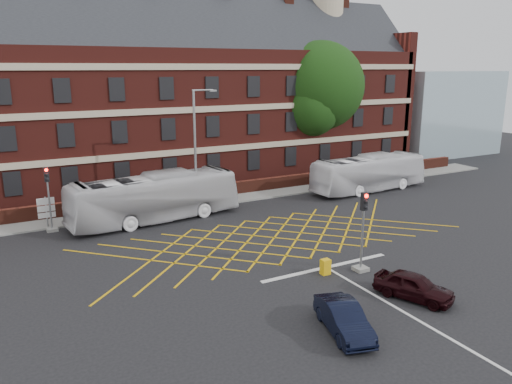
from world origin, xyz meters
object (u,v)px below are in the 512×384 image
bus_right (369,173)px  traffic_light_near (362,239)px  traffic_light_far (50,205)px  bus_left (155,198)px  utility_cabinet (325,267)px  deciduous_tree (319,92)px  car_navy (344,318)px  car_maroon (414,286)px  street_lamp (197,171)px  direction_signs (46,209)px

bus_right → traffic_light_near: (-12.13, -13.47, 0.21)m
bus_right → traffic_light_far: 25.71m
bus_left → utility_cabinet: bus_left is taller
traffic_light_near → utility_cabinet: bearing=165.3°
bus_left → deciduous_tree: bearing=-72.7°
car_navy → traffic_light_far: (-8.76, 19.44, 1.15)m
car_navy → car_maroon: bearing=26.1°
utility_cabinet → street_lamp: bearing=95.7°
traffic_light_far → direction_signs: traffic_light_far is taller
traffic_light_near → direction_signs: (-13.72, 15.45, -0.39)m
car_navy → bus_right: bearing=62.3°
car_navy → street_lamp: street_lamp is taller
deciduous_tree → street_lamp: 18.64m
direction_signs → car_maroon: bearing=-54.4°
street_lamp → traffic_light_far: bearing=178.9°
car_navy → traffic_light_near: (4.79, 4.63, 1.15)m
bus_right → car_navy: bus_right is taller
traffic_light_far → utility_cabinet: bearing=-50.9°
street_lamp → utility_cabinet: street_lamp is taller
car_navy → deciduous_tree: bearing=72.1°
street_lamp → direction_signs: (-10.37, 0.83, -1.70)m
bus_right → car_maroon: bus_right is taller
traffic_light_far → street_lamp: street_lamp is taller
bus_left → car_navy: bus_left is taller
car_maroon → street_lamp: street_lamp is taller
deciduous_tree → direction_signs: size_ratio=5.93×
car_maroon → utility_cabinet: car_maroon is taller
bus_right → car_maroon: 21.07m
deciduous_tree → street_lamp: bearing=-154.8°
street_lamp → utility_cabinet: size_ratio=10.97×
traffic_light_near → street_lamp: street_lamp is taller
direction_signs → car_navy: bearing=-66.0°
traffic_light_far → bus_left: bearing=-8.8°
bus_left → car_navy: size_ratio=3.19×
car_maroon → street_lamp: (-3.34, 18.34, 2.45)m
car_navy → bus_left: bearing=111.8°
utility_cabinet → direction_signs: bearing=128.3°
traffic_light_near → street_lamp: size_ratio=0.48×
bus_left → bus_right: bearing=-96.9°
traffic_light_far → deciduous_tree: bearing=15.8°
traffic_light_far → street_lamp: size_ratio=0.48×
traffic_light_near → bus_left: bearing=116.4°
car_maroon → utility_cabinet: bearing=91.7°
deciduous_tree → traffic_light_near: bearing=-120.1°
car_maroon → direction_signs: direction_signs is taller
bus_right → direction_signs: bearing=82.6°
bus_right → car_navy: bearing=133.9°
bus_left → bus_right: size_ratio=1.07×
direction_signs → deciduous_tree: bearing=14.4°
bus_left → bus_right: bus_left is taller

